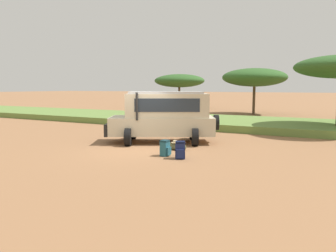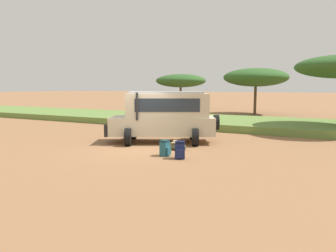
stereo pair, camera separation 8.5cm
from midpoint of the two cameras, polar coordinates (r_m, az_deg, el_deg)
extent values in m
plane|color=#936642|center=(14.04, -5.08, -4.12)|extent=(320.00, 320.00, 0.00)
cube|color=olive|center=(23.21, 8.84, 0.70)|extent=(120.00, 7.00, 0.44)
cube|color=beige|center=(15.70, -1.19, 0.10)|extent=(5.23, 3.94, 0.84)
cube|color=beige|center=(15.62, -0.28, 3.63)|extent=(4.22, 3.34, 1.10)
cube|color=#232D38|center=(15.72, -5.86, 3.44)|extent=(0.77, 1.41, 0.77)
cube|color=#232D38|center=(14.71, -0.34, 3.63)|extent=(2.63, 1.38, 0.60)
cube|color=#232D38|center=(16.51, -0.23, 3.98)|extent=(2.63, 1.38, 0.60)
cube|color=#B7B7B7|center=(15.59, -0.47, 5.84)|extent=(3.83, 3.09, 0.10)
cube|color=black|center=(16.01, -10.42, -0.50)|extent=(0.88, 1.51, 0.56)
cylinder|color=black|center=(14.73, -5.62, 3.41)|extent=(0.10, 0.10, 1.25)
cylinder|color=black|center=(14.93, -7.14, -1.93)|extent=(0.62, 0.84, 0.80)
cylinder|color=black|center=(16.83, -6.26, -0.93)|extent=(0.62, 0.84, 0.80)
cylinder|color=black|center=(14.83, 4.58, -1.96)|extent=(0.62, 0.84, 0.80)
cylinder|color=black|center=(16.74, 4.12, -0.95)|extent=(0.62, 0.84, 0.80)
cylinder|color=black|center=(15.82, 8.23, 0.63)|extent=(0.53, 0.75, 0.74)
cube|color=navy|center=(12.20, 1.94, -4.34)|extent=(0.46, 0.44, 0.59)
cube|color=navy|center=(12.03, 1.92, -4.87)|extent=(0.28, 0.19, 0.32)
cube|color=black|center=(12.15, 1.95, -2.84)|extent=(0.45, 0.44, 0.07)
cylinder|color=black|center=(12.38, 2.34, -4.19)|extent=(0.04, 0.04, 0.50)
cylinder|color=black|center=(12.38, 1.58, -4.18)|extent=(0.04, 0.04, 0.50)
cube|color=#235B6B|center=(12.68, -0.73, -4.00)|extent=(0.27, 0.36, 0.55)
cube|color=#235B6B|center=(12.61, -0.05, -4.38)|extent=(0.08, 0.27, 0.30)
cube|color=#13323A|center=(12.63, -0.73, -2.63)|extent=(0.28, 0.34, 0.07)
cylinder|color=#13323A|center=(12.82, -1.15, -3.88)|extent=(0.04, 0.04, 0.47)
cylinder|color=#13323A|center=(12.69, -1.51, -3.99)|extent=(0.04, 0.04, 0.47)
cylinder|color=#4C5133|center=(13.84, 1.42, -3.61)|extent=(0.57, 0.36, 0.31)
sphere|color=#4C5133|center=(13.98, 0.48, -3.50)|extent=(0.30, 0.30, 0.30)
sphere|color=#4C5133|center=(13.70, 2.38, -3.72)|extent=(0.30, 0.30, 0.30)
torus|color=#2D301E|center=(13.81, 1.42, -2.90)|extent=(0.17, 0.04, 0.16)
cylinder|color=beige|center=(13.86, 1.07, -2.89)|extent=(0.34, 0.34, 0.02)
cylinder|color=beige|center=(13.85, 1.07, -2.70)|extent=(0.17, 0.17, 0.09)
cylinder|color=brown|center=(41.82, 1.91, 5.04)|extent=(0.28, 0.28, 2.74)
ellipsoid|color=#2D5623|center=(41.81, 1.92, 7.88)|extent=(6.45, 5.77, 1.66)
cylinder|color=brown|center=(32.85, 14.66, 4.42)|extent=(0.26, 0.26, 2.83)
ellipsoid|color=#2D5623|center=(32.84, 14.77, 8.18)|extent=(6.11, 6.70, 1.75)
camera|label=1|loc=(0.04, -90.17, -0.02)|focal=35.00mm
camera|label=2|loc=(0.04, 89.83, 0.02)|focal=35.00mm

